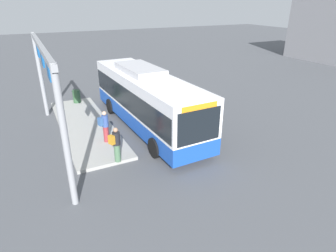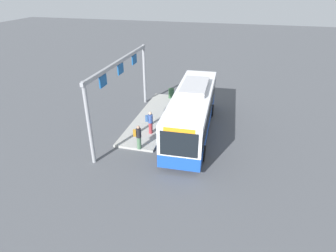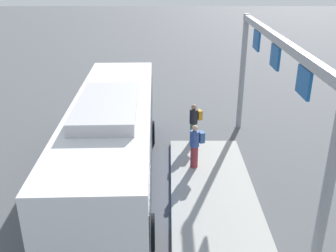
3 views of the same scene
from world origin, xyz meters
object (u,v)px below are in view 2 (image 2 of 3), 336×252
bus_main (192,110)px  trash_bin (171,93)px  person_boarding (138,137)px  person_waiting_near (150,122)px

bus_main → trash_bin: (-5.87, -2.98, -1.20)m
person_boarding → trash_bin: person_boarding is taller
person_boarding → trash_bin: 9.27m
bus_main → person_waiting_near: size_ratio=6.42×
bus_main → trash_bin: bus_main is taller
person_boarding → bus_main: bearing=25.5°
bus_main → person_waiting_near: bearing=-69.0°
bus_main → person_waiting_near: (1.19, -2.80, -0.76)m
trash_bin → person_boarding: bearing=0.5°
person_waiting_near → trash_bin: person_waiting_near is taller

